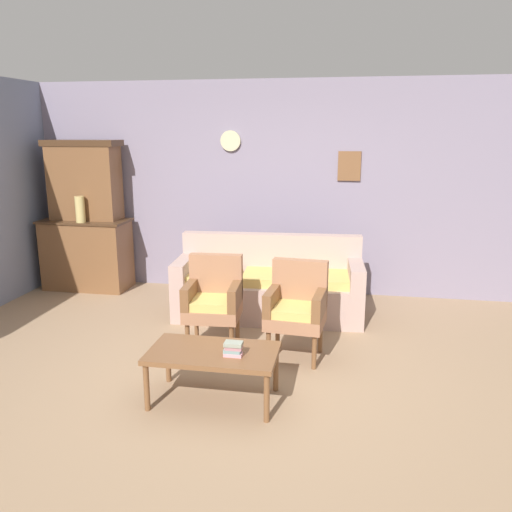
{
  "coord_description": "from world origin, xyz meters",
  "views": [
    {
      "loc": [
        0.92,
        -4.03,
        2.08
      ],
      "look_at": [
        0.02,
        0.98,
        0.85
      ],
      "focal_mm": 36.6,
      "sensor_mm": 36.0,
      "label": 1
    }
  ],
  "objects_px": {
    "side_cabinet": "(87,254)",
    "floral_couch": "(269,288)",
    "vase_on_cabinet": "(80,209)",
    "armchair_by_doorway": "(297,305)",
    "coffee_table": "(213,356)",
    "book_stack_on_table": "(233,349)",
    "armchair_row_middle": "(214,298)"
  },
  "relations": [
    {
      "from": "floral_couch",
      "to": "side_cabinet",
      "type": "bearing_deg",
      "value": 166.35
    },
    {
      "from": "floral_couch",
      "to": "armchair_by_doorway",
      "type": "relative_size",
      "value": 2.38
    },
    {
      "from": "armchair_by_doorway",
      "to": "coffee_table",
      "type": "bearing_deg",
      "value": -120.04
    },
    {
      "from": "floral_couch",
      "to": "coffee_table",
      "type": "distance_m",
      "value": 2.03
    },
    {
      "from": "floral_couch",
      "to": "book_stack_on_table",
      "type": "relative_size",
      "value": 15.14
    },
    {
      "from": "side_cabinet",
      "to": "coffee_table",
      "type": "height_order",
      "value": "side_cabinet"
    },
    {
      "from": "armchair_row_middle",
      "to": "side_cabinet",
      "type": "bearing_deg",
      "value": 143.24
    },
    {
      "from": "vase_on_cabinet",
      "to": "floral_couch",
      "type": "distance_m",
      "value": 2.67
    },
    {
      "from": "vase_on_cabinet",
      "to": "book_stack_on_table",
      "type": "bearing_deg",
      "value": -44.64
    },
    {
      "from": "floral_couch",
      "to": "vase_on_cabinet",
      "type": "bearing_deg",
      "value": 170.02
    },
    {
      "from": "vase_on_cabinet",
      "to": "floral_couch",
      "type": "relative_size",
      "value": 0.16
    },
    {
      "from": "armchair_by_doorway",
      "to": "armchair_row_middle",
      "type": "bearing_deg",
      "value": 174.75
    },
    {
      "from": "vase_on_cabinet",
      "to": "book_stack_on_table",
      "type": "xyz_separation_m",
      "value": [
        2.56,
        -2.53,
        -0.62
      ]
    },
    {
      "from": "floral_couch",
      "to": "armchair_row_middle",
      "type": "xyz_separation_m",
      "value": [
        -0.39,
        -1.0,
        0.17
      ]
    },
    {
      "from": "vase_on_cabinet",
      "to": "floral_couch",
      "type": "xyz_separation_m",
      "value": [
        2.51,
        -0.44,
        -0.77
      ]
    },
    {
      "from": "floral_couch",
      "to": "book_stack_on_table",
      "type": "xyz_separation_m",
      "value": [
        0.05,
        -2.09,
        0.15
      ]
    },
    {
      "from": "vase_on_cabinet",
      "to": "armchair_row_middle",
      "type": "bearing_deg",
      "value": -34.18
    },
    {
      "from": "vase_on_cabinet",
      "to": "armchair_by_doorway",
      "type": "bearing_deg",
      "value": -27.31
    },
    {
      "from": "side_cabinet",
      "to": "floral_couch",
      "type": "xyz_separation_m",
      "value": [
        2.56,
        -0.62,
        -0.14
      ]
    },
    {
      "from": "book_stack_on_table",
      "to": "armchair_by_doorway",
      "type": "bearing_deg",
      "value": 69.68
    },
    {
      "from": "coffee_table",
      "to": "floral_couch",
      "type": "bearing_deg",
      "value": 86.46
    },
    {
      "from": "book_stack_on_table",
      "to": "coffee_table",
      "type": "bearing_deg",
      "value": 160.51
    },
    {
      "from": "armchair_row_middle",
      "to": "armchair_by_doorway",
      "type": "height_order",
      "value": "same"
    },
    {
      "from": "vase_on_cabinet",
      "to": "armchair_by_doorway",
      "type": "height_order",
      "value": "vase_on_cabinet"
    },
    {
      "from": "side_cabinet",
      "to": "vase_on_cabinet",
      "type": "relative_size",
      "value": 3.44
    },
    {
      "from": "side_cabinet",
      "to": "floral_couch",
      "type": "height_order",
      "value": "side_cabinet"
    },
    {
      "from": "side_cabinet",
      "to": "vase_on_cabinet",
      "type": "xyz_separation_m",
      "value": [
        0.05,
        -0.18,
        0.63
      ]
    },
    {
      "from": "side_cabinet",
      "to": "armchair_row_middle",
      "type": "xyz_separation_m",
      "value": [
        2.17,
        -1.62,
        0.03
      ]
    },
    {
      "from": "vase_on_cabinet",
      "to": "armchair_row_middle",
      "type": "height_order",
      "value": "vase_on_cabinet"
    },
    {
      "from": "armchair_row_middle",
      "to": "book_stack_on_table",
      "type": "distance_m",
      "value": 1.17
    },
    {
      "from": "armchair_row_middle",
      "to": "armchair_by_doorway",
      "type": "xyz_separation_m",
      "value": [
        0.81,
        -0.07,
        0.0
      ]
    },
    {
      "from": "armchair_row_middle",
      "to": "armchair_by_doorway",
      "type": "relative_size",
      "value": 1.0
    }
  ]
}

